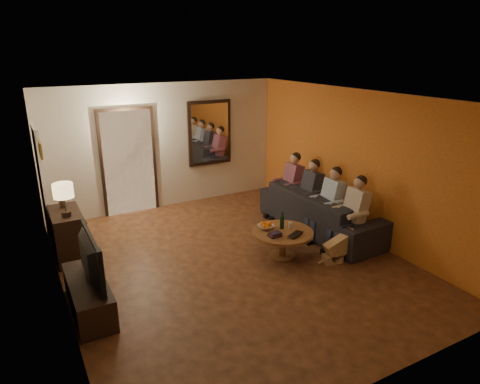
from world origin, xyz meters
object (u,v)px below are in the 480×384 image
person_a (352,217)px  tv_stand (89,296)px  table_lamp (64,200)px  coffee_table (282,244)px  person_b (329,206)px  dresser (68,235)px  person_d (290,187)px  sofa (322,211)px  bowl (266,227)px  dog (339,246)px  person_c (308,196)px  tv (84,259)px  laptop (298,236)px  wine_bottle (282,220)px

person_a → tv_stand: bearing=176.2°
table_lamp → person_a: (4.20, -1.77, -0.47)m
coffee_table → person_b: bearing=12.1°
dresser → table_lamp: table_lamp is taller
tv_stand → dresser: bearing=90.0°
person_d → coffee_table: person_d is taller
sofa → person_b: (-0.10, -0.30, 0.22)m
tv_stand → bowl: bowl is taller
person_a → person_d: 1.80m
dog → tv_stand: bearing=-178.8°
sofa → person_c: size_ratio=2.19×
person_a → dresser: bearing=154.6°
table_lamp → tv_stand: bearing=-90.0°
person_a → coffee_table: size_ratio=1.21×
table_lamp → tv: table_lamp is taller
person_d → laptop: 2.02m
table_lamp → dog: (3.75, -1.99, -0.79)m
person_c → dog: bearing=-107.7°
person_a → wine_bottle: bearing=157.5°
laptop → tv_stand: bearing=150.6°
person_b → dog: (-0.45, -0.82, -0.32)m
wine_bottle → tv: bearing=-176.8°
tv → wine_bottle: 3.11m
bowl → laptop: size_ratio=0.79×
tv → bowl: 2.90m
person_a → person_b: (0.00, 0.60, 0.00)m
person_a → laptop: (-1.05, 0.07, -0.14)m
person_b → laptop: size_ratio=3.65×
table_lamp → wine_bottle: table_lamp is taller
dresser → person_b: person_b is taller
dog → person_b: bearing=69.9°
person_b → dog: bearing=-119.0°
dresser → person_b: (4.20, -1.39, 0.20)m
person_a → person_d: same height
person_c → person_d: same height
tv → coffee_table: bearing=-88.6°
bowl → tv_stand: bearing=-174.2°
laptop → sofa: bearing=10.1°
sofa → dog: size_ratio=4.70×
tv → person_a: (4.20, -0.28, -0.15)m
person_a → dog: person_a is taller
wine_bottle → dog: bearing=-46.5°
table_lamp → tv_stand: 1.72m
table_lamp → tv: size_ratio=0.49×
sofa → person_d: bearing=4.2°
table_lamp → person_d: size_ratio=0.45×
sofa → person_a: (-0.10, -0.90, 0.22)m
laptop → bowl: bearing=93.6°
person_c → person_d: 0.60m
tv_stand → sofa: sofa is taller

